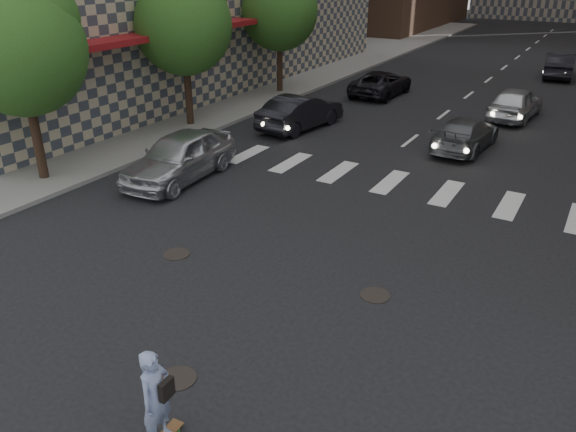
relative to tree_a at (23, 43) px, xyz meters
name	(u,v)px	position (x,y,z in m)	size (l,w,h in m)	color
ground	(209,297)	(9.45, -3.14, -4.65)	(160.00, 160.00, 0.00)	black
sidewalk_left	(220,80)	(-5.05, 16.86, -4.57)	(13.00, 80.00, 0.15)	gray
tree_a	(23,43)	(0.00, 0.00, 0.00)	(4.20, 4.20, 6.60)	#382619
tree_b	(186,21)	(0.00, 8.00, 0.00)	(4.20, 4.20, 6.60)	#382619
tree_c	(281,7)	(0.00, 16.00, 0.00)	(4.20, 4.20, 6.60)	#382619
manhole_a	(178,378)	(10.65, -5.64, -4.64)	(0.70, 0.70, 0.02)	black
manhole_b	(176,254)	(7.45, -1.94, -4.64)	(0.70, 0.70, 0.02)	black
manhole_c	(375,295)	(12.75, -1.14, -4.64)	(0.70, 0.70, 0.02)	black
skateboarder	(157,398)	(11.44, -6.96, -3.69)	(0.46, 0.93, 1.82)	brown
silver_sedan	(179,156)	(3.95, 2.43, -3.81)	(1.97, 4.89, 1.67)	silver
traffic_car_a	(301,112)	(4.50, 10.13, -3.88)	(1.62, 4.66, 1.53)	black
traffic_car_b	(465,134)	(11.71, 10.86, -4.00)	(1.82, 4.47, 1.30)	#56595D
traffic_car_c	(381,83)	(5.13, 18.32, -3.97)	(2.23, 4.85, 1.35)	black
traffic_car_d	(516,103)	(12.58, 16.86, -3.88)	(1.80, 4.49, 1.53)	silver
traffic_car_e	(560,65)	(13.15, 28.86, -3.87)	(1.65, 4.73, 1.56)	black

